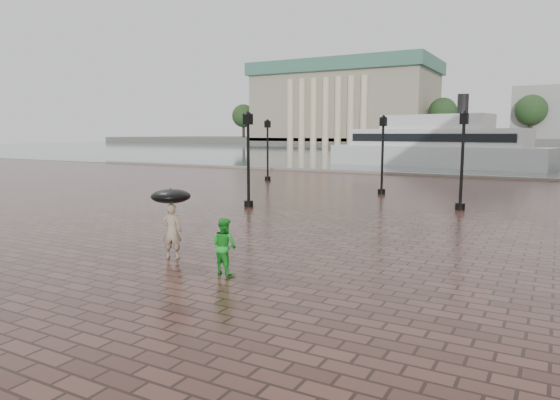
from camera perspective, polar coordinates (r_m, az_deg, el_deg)
name	(u,v)px	position (r m, az deg, el deg)	size (l,w,h in m)	color
ground	(235,276)	(12.51, -5.17, -8.64)	(300.00, 300.00, 0.00)	#371F19
harbour_water	(516,152)	(102.19, 25.34, 4.96)	(240.00, 240.00, 0.00)	#454F53
quay_edge	(459,177)	(42.60, 19.82, 2.48)	(80.00, 0.60, 0.30)	slate
far_shore	(533,141)	(170.06, 26.93, 5.99)	(300.00, 60.00, 2.00)	#4C4C47
museum	(345,101)	(166.74, 7.39, 11.17)	(57.00, 32.50, 26.00)	gray
far_trees	(531,110)	(148.18, 26.78, 9.13)	(188.00, 8.00, 13.50)	#2D2119
street_lamps	(387,154)	(28.78, 12.15, 5.14)	(21.44, 14.44, 4.40)	black
adult_pedestrian	(172,231)	(14.33, -12.26, -3.48)	(0.57, 0.37, 1.56)	#9F8971
child_pedestrian	(224,246)	(12.53, -6.39, -5.25)	(0.69, 0.54, 1.43)	green
ferry_near	(435,146)	(54.71, 17.32, 5.96)	(23.06, 9.37, 7.36)	silver
umbrella	(171,196)	(14.17, -12.37, 0.42)	(1.10, 1.10, 1.11)	black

